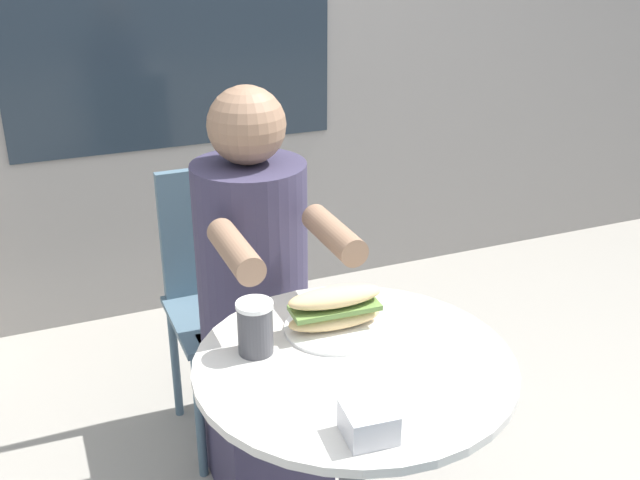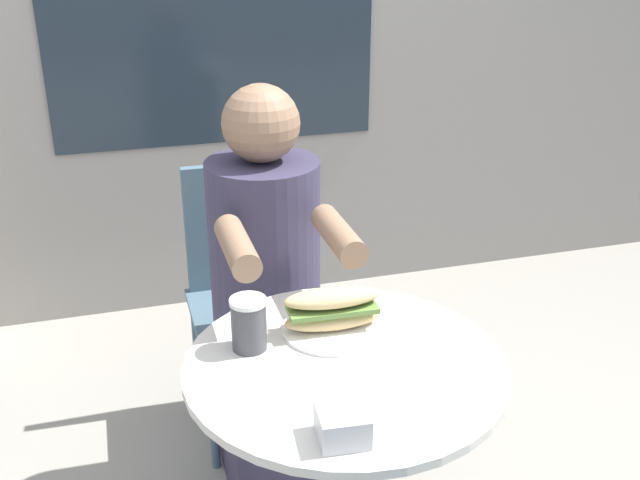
% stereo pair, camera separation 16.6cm
% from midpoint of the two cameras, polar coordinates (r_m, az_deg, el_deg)
% --- Properties ---
extents(cafe_table, '(0.69, 0.69, 0.72)m').
position_cam_midpoint_polar(cafe_table, '(1.71, -0.34, -14.63)').
color(cafe_table, beige).
rests_on(cafe_table, ground_plane).
extents(diner_chair, '(0.38, 0.38, 0.87)m').
position_cam_midpoint_polar(diner_chair, '(2.40, -9.29, -3.01)').
color(diner_chair, slate).
rests_on(diner_chair, ground_plane).
extents(seated_diner, '(0.31, 0.55, 1.20)m').
position_cam_midpoint_polar(seated_diner, '(2.10, -7.04, -6.65)').
color(seated_diner, '#38334C').
rests_on(seated_diner, ground_plane).
extents(sandwich_on_plate, '(0.23, 0.23, 0.11)m').
position_cam_midpoint_polar(sandwich_on_plate, '(1.69, -1.69, -5.59)').
color(sandwich_on_plate, white).
rests_on(sandwich_on_plate, cafe_table).
extents(drink_cup, '(0.08, 0.08, 0.12)m').
position_cam_midpoint_polar(drink_cup, '(1.61, -7.94, -6.69)').
color(drink_cup, '#424247').
rests_on(drink_cup, cafe_table).
extents(napkin_box, '(0.10, 0.10, 0.06)m').
position_cam_midpoint_polar(napkin_box, '(1.38, 0.18, -13.83)').
color(napkin_box, silver).
rests_on(napkin_box, cafe_table).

